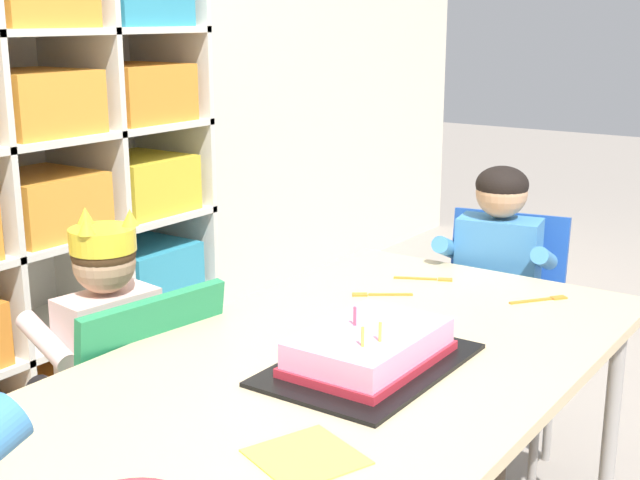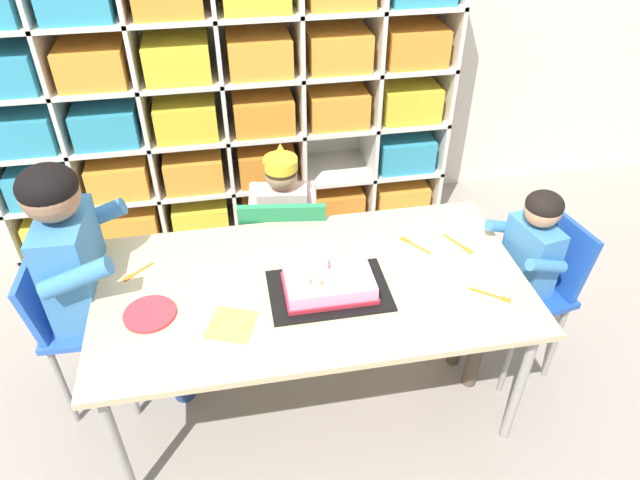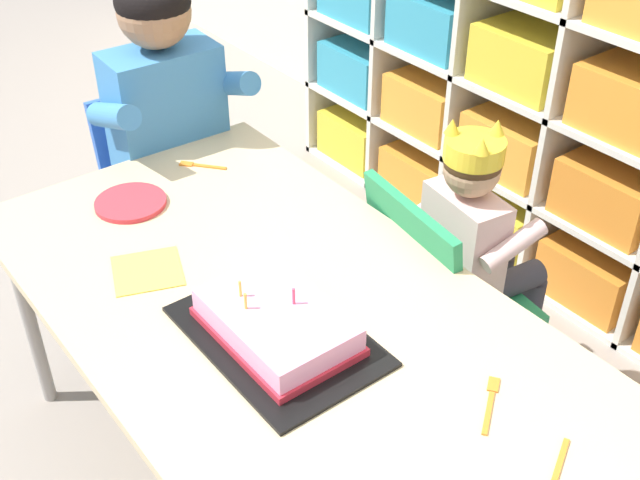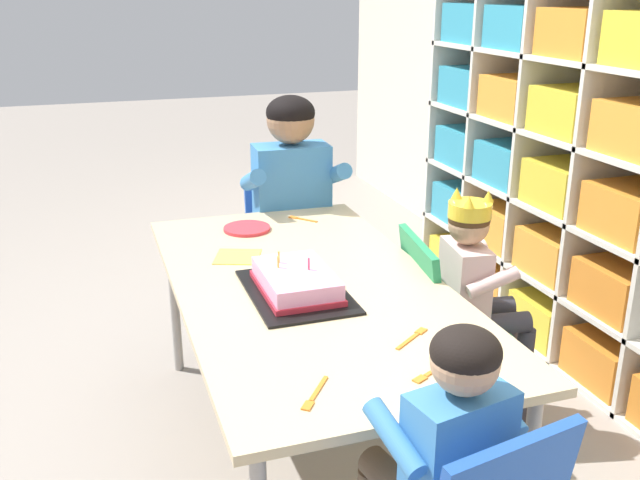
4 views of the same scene
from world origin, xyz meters
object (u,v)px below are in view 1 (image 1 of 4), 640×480
at_px(birthday_cake_on_tray, 369,352).
at_px(fork_near_child_seat, 378,294).
at_px(classroom_chair_blue, 132,412).
at_px(child_with_crown, 98,348).
at_px(guest_at_table_side, 492,285).
at_px(fork_scattered_mid_table, 542,300).
at_px(fork_at_table_front_edge, 427,279).
at_px(activity_table, 329,389).
at_px(classroom_chair_guest_side, 499,315).

xyz_separation_m(birthday_cake_on_tray, fork_near_child_seat, (0.36, 0.20, -0.03)).
height_order(classroom_chair_blue, child_with_crown, child_with_crown).
xyz_separation_m(guest_at_table_side, fork_near_child_seat, (-0.38, 0.12, 0.06)).
xyz_separation_m(classroom_chair_blue, fork_scattered_mid_table, (0.64, -0.66, 0.20)).
relative_size(classroom_chair_blue, guest_at_table_side, 0.80).
bearing_deg(fork_at_table_front_edge, fork_near_child_seat, 51.89).
xyz_separation_m(activity_table, classroom_chair_guest_side, (0.90, 0.05, -0.13)).
bearing_deg(child_with_crown, activity_table, 100.68).
distance_m(classroom_chair_blue, child_with_crown, 0.16).
height_order(guest_at_table_side, fork_at_table_front_edge, guest_at_table_side).
relative_size(guest_at_table_side, birthday_cake_on_tray, 2.08).
height_order(fork_scattered_mid_table, fork_at_table_front_edge, same).
height_order(activity_table, guest_at_table_side, guest_at_table_side).
relative_size(activity_table, fork_scattered_mid_table, 12.13).
xyz_separation_m(child_with_crown, birthday_cake_on_tray, (0.08, -0.65, 0.11)).
bearing_deg(classroom_chair_guest_side, guest_at_table_side, -90.00).
height_order(activity_table, classroom_chair_blue, classroom_chair_blue).
xyz_separation_m(classroom_chair_blue, birthday_cake_on_tray, (0.09, -0.54, 0.23)).
distance_m(classroom_chair_blue, classroom_chair_guest_side, 1.04).
height_order(birthday_cake_on_tray, fork_near_child_seat, birthday_cake_on_tray).
height_order(activity_table, birthday_cake_on_tray, birthday_cake_on_tray).
bearing_deg(classroom_chair_blue, guest_at_table_side, 159.53).
xyz_separation_m(fork_at_table_front_edge, fork_near_child_seat, (-0.17, 0.04, 0.00)).
distance_m(birthday_cake_on_tray, fork_at_table_front_edge, 0.56).
bearing_deg(fork_at_table_front_edge, classroom_chair_blue, 32.90).
bearing_deg(activity_table, fork_near_child_seat, 19.32).
bearing_deg(guest_at_table_side, classroom_chair_blue, -129.20).
bearing_deg(child_with_crown, fork_scattered_mid_table, 136.88).
xyz_separation_m(classroom_chair_blue, guest_at_table_side, (0.84, -0.45, 0.15)).
height_order(birthday_cake_on_tray, fork_scattered_mid_table, birthday_cake_on_tray).
bearing_deg(birthday_cake_on_tray, fork_scattered_mid_table, -12.64).
bearing_deg(child_with_crown, fork_near_child_seat, 142.56).
xyz_separation_m(classroom_chair_blue, fork_near_child_seat, (0.46, -0.34, 0.20)).
relative_size(child_with_crown, fork_scattered_mid_table, 6.75).
relative_size(guest_at_table_side, fork_scattered_mid_table, 6.92).
distance_m(birthday_cake_on_tray, fork_scattered_mid_table, 0.56).
height_order(classroom_chair_guest_side, fork_near_child_seat, classroom_chair_guest_side).
relative_size(classroom_chair_blue, birthday_cake_on_tray, 1.66).
distance_m(child_with_crown, fork_scattered_mid_table, 1.00).
relative_size(child_with_crown, classroom_chair_guest_side, 1.19).
distance_m(birthday_cake_on_tray, fork_near_child_seat, 0.42).
xyz_separation_m(classroom_chair_guest_side, fork_scattered_mid_table, (-0.30, -0.22, 0.17)).
bearing_deg(birthday_cake_on_tray, guest_at_table_side, 6.35).
xyz_separation_m(child_with_crown, classroom_chair_guest_side, (0.92, -0.55, -0.08)).
relative_size(classroom_chair_blue, child_with_crown, 0.82).
relative_size(fork_scattered_mid_table, fork_at_table_front_edge, 0.92).
xyz_separation_m(activity_table, fork_scattered_mid_table, (0.59, -0.18, 0.04)).
bearing_deg(classroom_chair_blue, birthday_cake_on_tray, 107.72).
bearing_deg(fork_at_table_front_edge, child_with_crown, 25.30).
height_order(activity_table, fork_near_child_seat, fork_near_child_seat).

